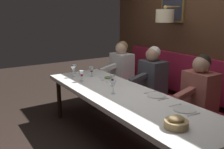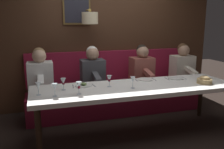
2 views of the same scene
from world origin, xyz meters
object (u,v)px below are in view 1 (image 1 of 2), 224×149
at_px(wine_glass_2, 113,85).
at_px(wine_glass_5, 73,70).
at_px(wine_glass_0, 112,78).
at_px(wine_glass_4, 75,67).
at_px(diner_middle, 153,73).
at_px(bread_bowl, 176,123).
at_px(diner_far, 122,64).
at_px(wine_glass_3, 82,74).
at_px(diner_near, 200,87).
at_px(dining_table, 123,99).
at_px(wine_glass_1, 92,70).

distance_m(wine_glass_2, wine_glass_5, 1.06).
distance_m(wine_glass_0, wine_glass_4, 0.97).
bearing_deg(wine_glass_4, wine_glass_5, -120.01).
height_order(diner_middle, bread_bowl, diner_middle).
distance_m(diner_far, bread_bowl, 2.56).
height_order(wine_glass_3, bread_bowl, wine_glass_3).
bearing_deg(diner_near, diner_far, 90.00).
bearing_deg(dining_table, diner_near, -28.18).
bearing_deg(wine_glass_4, diner_far, -2.15).
distance_m(diner_near, diner_far, 1.78).
distance_m(diner_far, wine_glass_5, 1.07).
relative_size(wine_glass_3, wine_glass_5, 1.00).
bearing_deg(wine_glass_4, diner_near, -62.55).
xyz_separation_m(diner_middle, diner_far, (0.00, 0.86, 0.00)).
xyz_separation_m(wine_glass_0, wine_glass_2, (-0.17, -0.29, 0.00)).
xyz_separation_m(wine_glass_3, wine_glass_4, (0.11, 0.49, 0.00)).
xyz_separation_m(wine_glass_0, wine_glass_3, (-0.25, 0.47, -0.00)).
distance_m(wine_glass_0, bread_bowl, 1.43).
distance_m(diner_near, wine_glass_0, 1.17).
distance_m(diner_middle, diner_far, 0.86).
bearing_deg(wine_glass_0, bread_bowl, -99.15).
distance_m(diner_middle, wine_glass_1, 0.98).
relative_size(wine_glass_2, wine_glass_3, 1.00).
xyz_separation_m(wine_glass_1, wine_glass_4, (-0.15, 0.32, 0.00)).
relative_size(wine_glass_0, wine_glass_1, 1.00).
bearing_deg(wine_glass_5, wine_glass_2, -85.90).
relative_size(diner_near, bread_bowl, 3.60).
xyz_separation_m(wine_glass_2, wine_glass_3, (-0.07, 0.76, -0.00)).
height_order(diner_middle, wine_glass_0, diner_middle).
height_order(diner_near, wine_glass_5, diner_near).
distance_m(wine_glass_4, bread_bowl, 2.38).
xyz_separation_m(wine_glass_5, bread_bowl, (0.02, -2.18, -0.07)).
bearing_deg(wine_glass_2, diner_near, -29.98).
bearing_deg(wine_glass_5, dining_table, -81.52).
height_order(wine_glass_2, bread_bowl, wine_glass_2).
xyz_separation_m(diner_middle, wine_glass_0, (-0.81, -0.06, 0.04)).
height_order(wine_glass_0, wine_glass_2, same).
xyz_separation_m(wine_glass_4, wine_glass_5, (-0.11, -0.19, 0.00)).
bearing_deg(wine_glass_3, dining_table, -78.74).
distance_m(diner_far, wine_glass_2, 1.56).
distance_m(wine_glass_1, wine_glass_2, 0.94).
xyz_separation_m(diner_far, wine_glass_3, (-1.05, -0.46, 0.04)).
bearing_deg(wine_glass_3, diner_near, -51.52).
xyz_separation_m(diner_near, diner_far, (0.00, 1.78, 0.00)).
xyz_separation_m(wine_glass_0, bread_bowl, (-0.23, -1.41, -0.07)).
bearing_deg(dining_table, wine_glass_2, 136.22).
height_order(dining_table, wine_glass_4, wine_glass_4).
bearing_deg(wine_glass_5, wine_glass_3, -89.63).
xyz_separation_m(wine_glass_1, wine_glass_2, (-0.18, -0.93, 0.00)).
distance_m(dining_table, wine_glass_2, 0.22).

